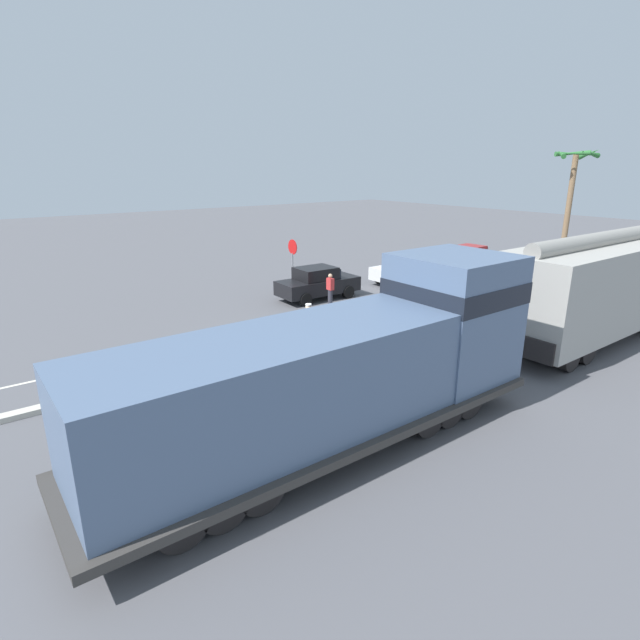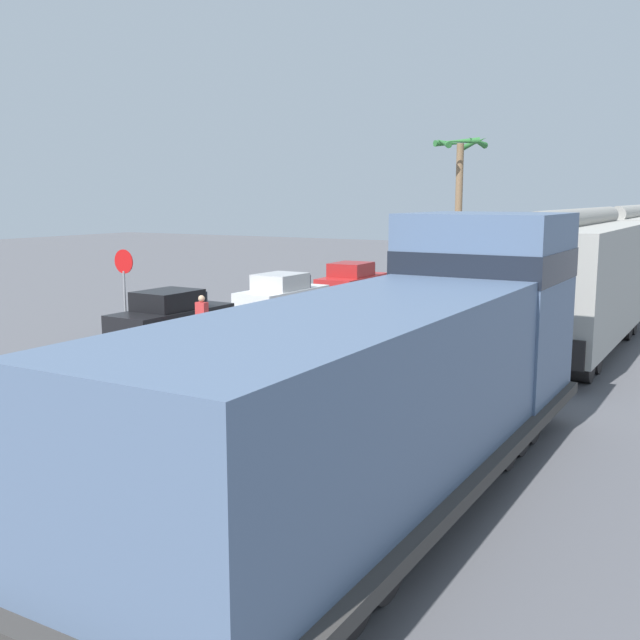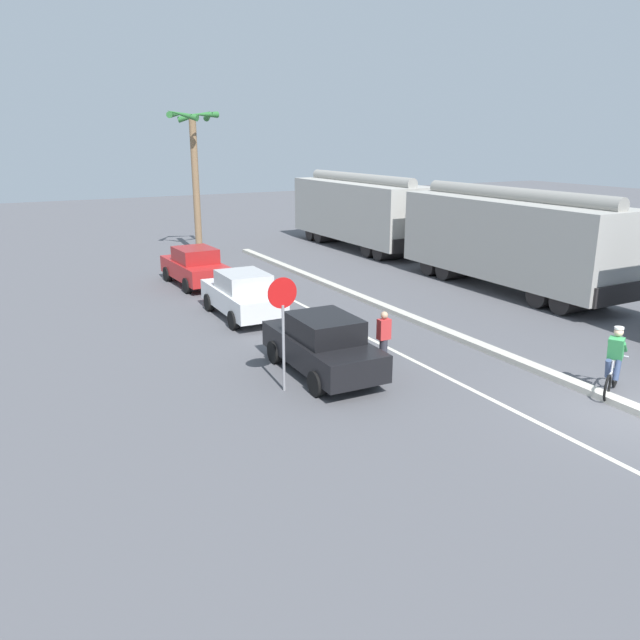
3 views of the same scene
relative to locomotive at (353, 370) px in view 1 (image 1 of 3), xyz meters
name	(u,v)px [view 1 (image 1 of 3)]	position (x,y,z in m)	size (l,w,h in m)	color
ground_plane	(276,352)	(-6.16, 1.66, -1.80)	(120.00, 120.00, 0.00)	#56565B
median_curb	(394,320)	(-6.16, 7.66, -1.72)	(0.36, 36.00, 0.16)	beige
lane_stripe	(358,310)	(-8.56, 7.66, -1.79)	(0.14, 36.00, 0.01)	silver
locomotive	(353,370)	(0.00, 0.00, 0.00)	(3.10, 11.61, 4.20)	slate
hopper_car_lead	(599,287)	(0.00, 12.16, 0.28)	(2.90, 10.60, 4.18)	#A6A39C
parked_car_black	(318,283)	(-11.31, 7.38, -0.98)	(1.92, 4.24, 1.62)	black
parked_car_white	(406,269)	(-11.13, 13.52, -0.98)	(1.89, 4.23, 1.62)	silver
parked_car_red	(469,258)	(-11.06, 19.15, -0.98)	(1.96, 4.26, 1.62)	red
cyclist	(308,328)	(-5.75, 2.78, -0.98)	(1.55, 0.83, 1.71)	black
stop_sign	(293,256)	(-12.70, 6.83, 0.23)	(0.76, 0.08, 2.88)	gray
palm_tree_near	(572,183)	(-8.63, 26.02, 3.58)	(2.69, 2.74, 7.55)	#846647
pedestrian_by_cars	(330,290)	(-9.68, 6.91, -0.95)	(0.34, 0.22, 1.62)	#33333D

